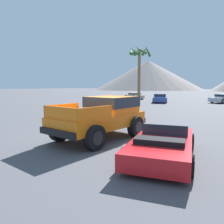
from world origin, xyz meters
TOP-DOWN VIEW (x-y plane):
  - ground_plane at (0.00, 0.00)m, footprint 320.00×320.00m
  - orange_pickup_truck at (0.00, 0.26)m, footprint 2.67×4.86m
  - red_convertible_car at (3.29, -0.95)m, footprint 2.82×4.53m
  - parked_car_tan at (-13.23, 26.98)m, footprint 4.68×3.94m
  - parked_car_silver at (1.46, 26.34)m, footprint 3.80×4.76m
  - parked_car_blue at (-6.30, 22.11)m, footprint 3.32×4.93m
  - palm_tree_tall at (-7.12, 17.09)m, footprint 2.88×2.76m

SIDE VIEW (x-z plane):
  - ground_plane at x=0.00m, z-range 0.00..0.00m
  - red_convertible_car at x=3.29m, z-range -0.10..0.92m
  - parked_car_tan at x=-13.23m, z-range 0.02..1.13m
  - parked_car_blue at x=-6.30m, z-range 0.01..1.24m
  - parked_car_silver at x=1.46m, z-range 0.01..1.25m
  - orange_pickup_truck at x=0.00m, z-range 0.13..2.00m
  - palm_tree_tall at x=-7.12m, z-range 1.87..9.12m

